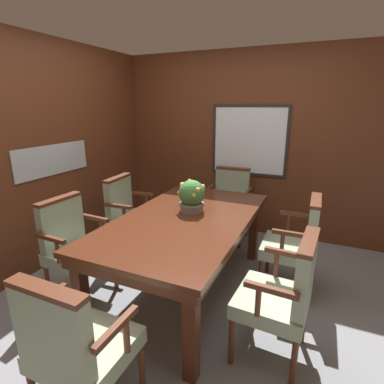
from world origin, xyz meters
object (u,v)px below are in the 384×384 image
at_px(chair_head_near, 75,343).
at_px(chair_head_far, 229,200).
at_px(chair_left_near, 73,243).
at_px(potted_plant, 192,196).
at_px(chair_left_far, 129,212).
at_px(chair_right_far, 297,240).
at_px(chair_right_near, 283,292).
at_px(dining_table, 185,226).

xyz_separation_m(chair_head_near, chair_head_far, (0.02, 2.74, 0.00)).
xyz_separation_m(chair_left_near, potted_plant, (0.91, 0.64, 0.39)).
height_order(chair_left_far, potted_plant, potted_plant).
relative_size(chair_right_far, chair_left_near, 1.00).
bearing_deg(chair_head_near, potted_plant, -89.45).
relative_size(chair_left_far, chair_right_near, 1.00).
height_order(chair_left_near, chair_left_far, same).
height_order(chair_head_far, chair_right_near, same).
distance_m(dining_table, chair_left_near, 1.05).
bearing_deg(chair_head_near, chair_right_near, -135.87).
height_order(chair_head_near, chair_left_near, same).
distance_m(chair_left_near, chair_right_near, 1.88).
distance_m(chair_right_far, potted_plant, 1.08).
bearing_deg(chair_head_far, dining_table, -92.03).
bearing_deg(dining_table, chair_right_near, -25.75).
bearing_deg(chair_right_far, chair_left_far, -90.53).
bearing_deg(chair_head_near, chair_right_far, -117.68).
xyz_separation_m(dining_table, chair_right_near, (0.95, -0.46, -0.14)).
height_order(dining_table, chair_left_near, chair_left_near).
relative_size(dining_table, potted_plant, 6.41).
bearing_deg(chair_head_far, chair_left_near, -118.71).
relative_size(chair_right_far, chair_right_near, 1.00).
relative_size(chair_left_far, chair_head_far, 1.00).
height_order(dining_table, potted_plant, potted_plant).
bearing_deg(chair_head_far, chair_right_far, -45.77).
xyz_separation_m(dining_table, chair_right_far, (0.96, 0.44, -0.14)).
bearing_deg(potted_plant, chair_head_far, 88.61).
bearing_deg(chair_right_near, chair_right_far, -176.80).
height_order(dining_table, chair_head_near, chair_head_near).
relative_size(dining_table, chair_right_far, 2.08).
bearing_deg(chair_left_near, chair_right_near, -87.29).
bearing_deg(potted_plant, chair_left_far, 164.88).
bearing_deg(potted_plant, chair_left_near, -144.81).
xyz_separation_m(dining_table, chair_head_far, (0.01, 1.36, -0.14)).
height_order(dining_table, chair_head_far, chair_head_far).
distance_m(dining_table, chair_right_far, 1.06).
relative_size(chair_head_near, potted_plant, 3.08).
bearing_deg(chair_left_far, chair_head_near, -156.11).
xyz_separation_m(chair_head_far, chair_right_near, (0.94, -1.82, 0.00)).
height_order(chair_right_far, chair_left_near, same).
height_order(dining_table, chair_left_far, chair_left_far).
distance_m(chair_head_near, chair_left_near, 1.30).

